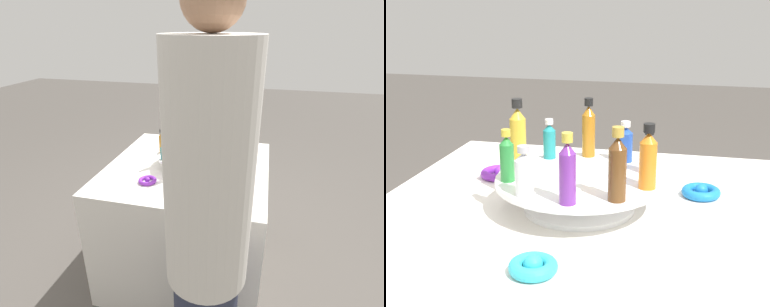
% 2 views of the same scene
% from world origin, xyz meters
% --- Properties ---
extents(display_stand, '(0.35, 0.35, 0.07)m').
position_xyz_m(display_stand, '(0.00, 0.00, 0.76)').
color(display_stand, white).
rests_on(display_stand, party_table).
extents(bottle_orange, '(0.03, 0.03, 0.13)m').
position_xyz_m(bottle_orange, '(0.03, 0.14, 0.85)').
color(bottle_orange, orange).
rests_on(bottle_orange, display_stand).
extents(bottle_red, '(0.03, 0.03, 0.10)m').
position_xyz_m(bottle_red, '(-0.06, 0.14, 0.84)').
color(bottle_red, '#B21E23').
rests_on(bottle_red, display_stand).
extents(bottle_blue, '(0.03, 0.03, 0.09)m').
position_xyz_m(bottle_blue, '(-0.13, 0.08, 0.83)').
color(bottle_blue, '#234CAD').
rests_on(bottle_blue, display_stand).
extents(bottle_amber, '(0.03, 0.03, 0.14)m').
position_xyz_m(bottle_amber, '(-0.15, -0.01, 0.85)').
color(bottle_amber, '#AD6B19').
rests_on(bottle_amber, display_stand).
extents(bottle_teal, '(0.03, 0.03, 0.09)m').
position_xyz_m(bottle_teal, '(-0.11, -0.10, 0.83)').
color(bottle_teal, teal).
rests_on(bottle_teal, display_stand).
extents(bottle_gold, '(0.03, 0.03, 0.15)m').
position_xyz_m(bottle_gold, '(-0.03, -0.14, 0.86)').
color(bottle_gold, gold).
rests_on(bottle_gold, display_stand).
extents(bottle_green, '(0.03, 0.03, 0.11)m').
position_xyz_m(bottle_green, '(0.06, -0.14, 0.84)').
color(bottle_green, '#288438').
rests_on(bottle_green, display_stand).
extents(bottle_clear, '(0.04, 0.04, 0.10)m').
position_xyz_m(bottle_clear, '(0.13, -0.08, 0.84)').
color(bottle_clear, silver).
rests_on(bottle_clear, display_stand).
extents(bottle_purple, '(0.03, 0.03, 0.13)m').
position_xyz_m(bottle_purple, '(0.15, 0.01, 0.85)').
color(bottle_purple, '#702D93').
rests_on(bottle_purple, display_stand).
extents(bottle_brown, '(0.03, 0.03, 0.14)m').
position_xyz_m(bottle_brown, '(0.11, 0.10, 0.86)').
color(bottle_brown, brown).
rests_on(bottle_brown, display_stand).
extents(ribbon_bow_purple, '(0.09, 0.09, 0.03)m').
position_xyz_m(ribbon_bow_purple, '(-0.15, -0.24, 0.73)').
color(ribbon_bow_purple, purple).
rests_on(ribbon_bow_purple, party_table).
extents(ribbon_bow_teal, '(0.08, 0.08, 0.03)m').
position_xyz_m(ribbon_bow_teal, '(0.28, -0.01, 0.73)').
color(ribbon_bow_teal, '#2DB7CC').
rests_on(ribbon_bow_teal, party_table).
extents(ribbon_bow_blue, '(0.09, 0.09, 0.03)m').
position_xyz_m(ribbon_bow_blue, '(-0.13, 0.25, 0.73)').
color(ribbon_bow_blue, blue).
rests_on(ribbon_bow_blue, party_table).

